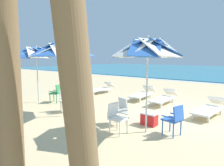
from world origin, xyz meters
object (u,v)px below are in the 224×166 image
plastic_chair_2 (120,109)px  cooler_box (149,119)px  plastic_chair_3 (66,99)px  sun_lounger_1 (164,98)px  beach_umbrella_1 (62,51)px  plastic_chair_0 (117,116)px  plastic_chair_1 (174,118)px  sun_lounger_0 (210,108)px  beach_umbrella_0 (148,50)px  sun_lounger_2 (143,94)px  beach_umbrella_2 (36,53)px  sun_lounger_3 (101,89)px  plastic_chair_4 (56,92)px

plastic_chair_2 → cooler_box: (0.76, 0.56, -0.30)m
plastic_chair_3 → sun_lounger_1: size_ratio=0.40×
beach_umbrella_1 → plastic_chair_0: bearing=-1.2°
plastic_chair_1 → sun_lounger_1: (-1.86, 3.39, -0.22)m
plastic_chair_3 → plastic_chair_1: bearing=4.8°
plastic_chair_3 → sun_lounger_0: bearing=33.5°
beach_umbrella_0 → sun_lounger_2: bearing=121.8°
plastic_chair_1 → beach_umbrella_0: bearing=-159.8°
plastic_chair_3 → beach_umbrella_2: 3.06m
plastic_chair_0 → beach_umbrella_1: size_ratio=0.32×
sun_lounger_0 → beach_umbrella_1: bearing=-140.1°
sun_lounger_3 → cooler_box: size_ratio=4.32×
sun_lounger_0 → plastic_chair_2: bearing=-124.7°
plastic_chair_0 → beach_umbrella_2: bearing=172.5°
sun_lounger_0 → plastic_chair_0: bearing=-114.8°
plastic_chair_1 → sun_lounger_2: bearing=130.7°
plastic_chair_0 → sun_lounger_3: 6.37m
sun_lounger_0 → sun_lounger_3: size_ratio=1.01×
plastic_chair_3 → sun_lounger_1: bearing=57.1°
beach_umbrella_2 → cooler_box: beach_umbrella_2 is taller
plastic_chair_3 → sun_lounger_2: bearing=74.9°
beach_umbrella_1 → sun_lounger_0: beach_umbrella_1 is taller
plastic_chair_0 → beach_umbrella_1: (-2.52, 0.05, 1.89)m
beach_umbrella_0 → beach_umbrella_2: (-6.00, 0.12, -0.02)m
beach_umbrella_0 → cooler_box: beach_umbrella_0 is taller
plastic_chair_1 → plastic_chair_4: bearing=176.4°
beach_umbrella_0 → cooler_box: (-0.23, 0.61, -2.16)m
cooler_box → beach_umbrella_0: bearing=-69.3°
plastic_chair_2 → plastic_chair_3: size_ratio=1.00×
plastic_chair_4 → beach_umbrella_2: bearing=-143.5°
beach_umbrella_0 → plastic_chair_0: size_ratio=3.18×
sun_lounger_0 → sun_lounger_1: same height
beach_umbrella_0 → plastic_chair_2: 2.11m
plastic_chair_2 → beach_umbrella_0: bearing=-2.8°
plastic_chair_2 → plastic_chair_3: same height
plastic_chair_4 → sun_lounger_3: 3.13m
beach_umbrella_1 → plastic_chair_4: (-2.15, 1.18, -1.89)m
sun_lounger_0 → sun_lounger_2: size_ratio=1.00×
beach_umbrella_2 → cooler_box: bearing=4.8°
plastic_chair_1 → plastic_chair_2: bearing=-172.8°
plastic_chair_1 → sun_lounger_1: bearing=118.8°
plastic_chair_2 → sun_lounger_2: plastic_chair_2 is taller
sun_lounger_2 → plastic_chair_2: bearing=-69.3°
beach_umbrella_1 → sun_lounger_2: size_ratio=1.25×
beach_umbrella_0 → plastic_chair_3: 4.03m
plastic_chair_0 → plastic_chair_1: same height
sun_lounger_0 → sun_lounger_3: same height
plastic_chair_3 → sun_lounger_3: plastic_chair_3 is taller
plastic_chair_3 → beach_umbrella_2: beach_umbrella_2 is taller
beach_umbrella_1 → cooler_box: beach_umbrella_1 is taller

